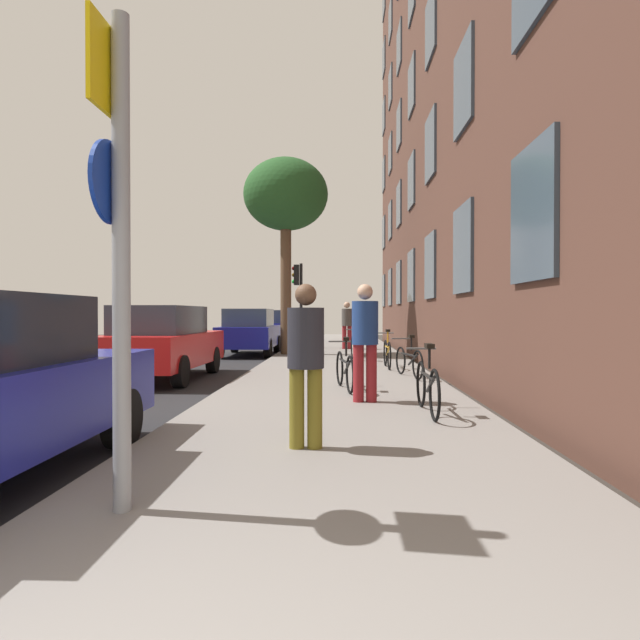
{
  "coord_description": "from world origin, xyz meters",
  "views": [
    {
      "loc": [
        1.14,
        -0.83,
        1.46
      ],
      "look_at": [
        0.67,
        11.6,
        1.31
      ],
      "focal_mm": 29.83,
      "sensor_mm": 36.0,
      "label": 1
    }
  ],
  "objects": [
    {
      "name": "pedestrian_1",
      "position": [
        1.52,
        7.25,
        1.14
      ],
      "size": [
        0.5,
        0.5,
        1.79
      ],
      "color": "maroon",
      "rests_on": "sidewalk"
    },
    {
      "name": "road_asphalt",
      "position": [
        -4.5,
        15.0,
        0.01
      ],
      "size": [
        7.0,
        38.0,
        0.01
      ],
      "primitive_type": "cube",
      "color": "#232326",
      "rests_on": "ground"
    },
    {
      "name": "bicycle_4",
      "position": [
        1.57,
        14.45,
        0.51
      ],
      "size": [
        0.42,
        1.73,
        0.99
      ],
      "color": "black",
      "rests_on": "sidewalk"
    },
    {
      "name": "car_3",
      "position": [
        -2.02,
        24.75,
        0.84
      ],
      "size": [
        2.02,
        4.32,
        1.62
      ],
      "color": "navy",
      "rests_on": "road_asphalt"
    },
    {
      "name": "car_2",
      "position": [
        -2.01,
        17.65,
        0.84
      ],
      "size": [
        1.82,
        3.97,
        1.62
      ],
      "color": "navy",
      "rests_on": "road_asphalt"
    },
    {
      "name": "pedestrian_0",
      "position": [
        0.8,
        4.44,
        1.06
      ],
      "size": [
        0.39,
        0.39,
        1.64
      ],
      "color": "olive",
      "rests_on": "sidewalk"
    },
    {
      "name": "car_1",
      "position": [
        -2.76,
        10.71,
        0.84
      ],
      "size": [
        1.77,
        4.18,
        1.62
      ],
      "color": "red",
      "rests_on": "road_asphalt"
    },
    {
      "name": "bicycle_2",
      "position": [
        2.6,
        10.45,
        0.47
      ],
      "size": [
        0.51,
        1.68,
        0.9
      ],
      "color": "black",
      "rests_on": "sidewalk"
    },
    {
      "name": "bicycle_5",
      "position": [
        1.71,
        16.06,
        0.47
      ],
      "size": [
        0.42,
        1.63,
        0.91
      ],
      "color": "black",
      "rests_on": "sidewalk"
    },
    {
      "name": "bicycle_0",
      "position": [
        2.31,
        6.33,
        0.49
      ],
      "size": [
        0.42,
        1.72,
        0.95
      ],
      "color": "black",
      "rests_on": "sidewalk"
    },
    {
      "name": "pedestrian_2",
      "position": [
        1.41,
        19.44,
        1.15
      ],
      "size": [
        0.5,
        0.5,
        1.8
      ],
      "color": "maroon",
      "rests_on": "sidewalk"
    },
    {
      "name": "sidewalk",
      "position": [
        1.1,
        15.0,
        0.06
      ],
      "size": [
        4.2,
        38.0,
        0.12
      ],
      "primitive_type": "cube",
      "color": "gray",
      "rests_on": "ground"
    },
    {
      "name": "bicycle_3",
      "position": [
        2.31,
        12.35,
        0.49
      ],
      "size": [
        0.42,
        1.62,
        0.96
      ],
      "color": "black",
      "rests_on": "sidewalk"
    },
    {
      "name": "traffic_light",
      "position": [
        -0.5,
        20.13,
        2.41
      ],
      "size": [
        0.43,
        0.24,
        3.33
      ],
      "color": "black",
      "rests_on": "sidewalk"
    },
    {
      "name": "tree_near",
      "position": [
        -0.66,
        16.78,
        5.34
      ],
      "size": [
        2.8,
        2.8,
        6.5
      ],
      "color": "brown",
      "rests_on": "sidewalk"
    },
    {
      "name": "sign_post",
      "position": [
        -0.37,
        2.71,
        2.08
      ],
      "size": [
        0.16,
        0.6,
        3.36
      ],
      "color": "gray",
      "rests_on": "sidewalk"
    },
    {
      "name": "bicycle_1",
      "position": [
        1.22,
        8.55,
        0.48
      ],
      "size": [
        0.45,
        1.69,
        0.93
      ],
      "color": "black",
      "rests_on": "sidewalk"
    },
    {
      "name": "building_facade",
      "position": [
        3.69,
        14.5,
        9.59
      ],
      "size": [
        0.56,
        27.0,
        19.14
      ],
      "color": "#513328",
      "rests_on": "ground"
    },
    {
      "name": "ground_plane",
      "position": [
        -2.4,
        15.0,
        0.0
      ],
      "size": [
        41.8,
        41.8,
        0.0
      ],
      "primitive_type": "plane",
      "color": "#332D28"
    }
  ]
}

